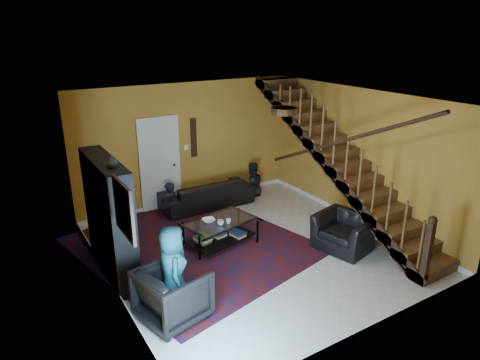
# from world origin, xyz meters

# --- Properties ---
(floor) EXTENTS (5.50, 5.50, 0.00)m
(floor) POSITION_xyz_m (0.00, 0.00, 0.00)
(floor) COLOR beige
(floor) RESTS_ON ground
(room) EXTENTS (5.50, 5.50, 5.50)m
(room) POSITION_xyz_m (-1.33, 1.33, 0.05)
(room) COLOR orange
(room) RESTS_ON ground
(staircase) EXTENTS (0.95, 5.02, 3.18)m
(staircase) POSITION_xyz_m (2.12, -0.00, 1.40)
(staircase) COLOR brown
(staircase) RESTS_ON floor
(bookshelf) EXTENTS (0.35, 1.80, 2.00)m
(bookshelf) POSITION_xyz_m (-2.40, 0.60, 0.96)
(bookshelf) COLOR black
(bookshelf) RESTS_ON floor
(door) EXTENTS (0.82, 0.05, 2.05)m
(door) POSITION_xyz_m (-0.70, 2.73, 1.02)
(door) COLOR silver
(door) RESTS_ON floor
(framed_picture) EXTENTS (0.04, 0.74, 0.74)m
(framed_picture) POSITION_xyz_m (-2.57, -0.90, 1.75)
(framed_picture) COLOR maroon
(framed_picture) RESTS_ON room
(wall_hanging) EXTENTS (0.14, 0.03, 0.90)m
(wall_hanging) POSITION_xyz_m (0.15, 2.73, 1.55)
(wall_hanging) COLOR black
(wall_hanging) RESTS_ON room
(ceiling_fixture) EXTENTS (0.40, 0.40, 0.10)m
(ceiling_fixture) POSITION_xyz_m (0.00, -0.80, 2.74)
(ceiling_fixture) COLOR #3F2814
(ceiling_fixture) RESTS_ON room
(rug) EXTENTS (4.39, 4.77, 0.02)m
(rug) POSITION_xyz_m (-0.90, 0.75, 0.01)
(rug) COLOR #420D0B
(rug) RESTS_ON floor
(sofa) EXTENTS (2.13, 0.84, 0.62)m
(sofa) POSITION_xyz_m (0.22, 2.30, 0.31)
(sofa) COLOR black
(sofa) RESTS_ON floor
(armchair_left) EXTENTS (1.05, 1.03, 0.80)m
(armchair_left) POSITION_xyz_m (-2.05, -1.08, 0.40)
(armchair_left) COLOR black
(armchair_left) RESTS_ON floor
(armchair_right) EXTENTS (1.10, 1.19, 0.65)m
(armchair_right) POSITION_xyz_m (1.50, -0.82, 0.32)
(armchair_right) COLOR black
(armchair_right) RESTS_ON floor
(person_adult_a) EXTENTS (0.46, 0.33, 1.19)m
(person_adult_a) POSITION_xyz_m (-0.67, 2.35, 0.15)
(person_adult_a) COLOR black
(person_adult_a) RESTS_ON sofa
(person_adult_b) EXTENTS (0.65, 0.52, 1.29)m
(person_adult_b) POSITION_xyz_m (1.50, 2.35, 0.19)
(person_adult_b) COLOR black
(person_adult_b) RESTS_ON sofa
(person_child) EXTENTS (0.57, 0.73, 1.33)m
(person_child) POSITION_xyz_m (-1.95, -0.88, 0.66)
(person_child) COLOR #1A5364
(person_child) RESTS_ON armchair_left
(coffee_table) EXTENTS (1.43, 1.02, 0.49)m
(coffee_table) POSITION_xyz_m (-0.41, 0.51, 0.29)
(coffee_table) COLOR black
(coffee_table) RESTS_ON floor
(cup_a) EXTENTS (0.13, 0.13, 0.09)m
(cup_a) POSITION_xyz_m (-0.49, 0.35, 0.54)
(cup_a) COLOR #999999
(cup_a) RESTS_ON coffee_table
(cup_b) EXTENTS (0.10, 0.10, 0.09)m
(cup_b) POSITION_xyz_m (-0.33, 0.33, 0.53)
(cup_b) COLOR #999999
(cup_b) RESTS_ON coffee_table
(bowl) EXTENTS (0.27, 0.27, 0.06)m
(bowl) POSITION_xyz_m (-0.62, 0.58, 0.52)
(bowl) COLOR #999999
(bowl) RESTS_ON coffee_table
(vase) EXTENTS (0.18, 0.18, 0.19)m
(vase) POSITION_xyz_m (-2.41, 0.10, 2.10)
(vase) COLOR #999999
(vase) RESTS_ON bookshelf
(popcorn_bucket) EXTENTS (0.16, 0.16, 0.14)m
(popcorn_bucket) POSITION_xyz_m (-2.10, -1.13, 0.09)
(popcorn_bucket) COLOR red
(popcorn_bucket) RESTS_ON rug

